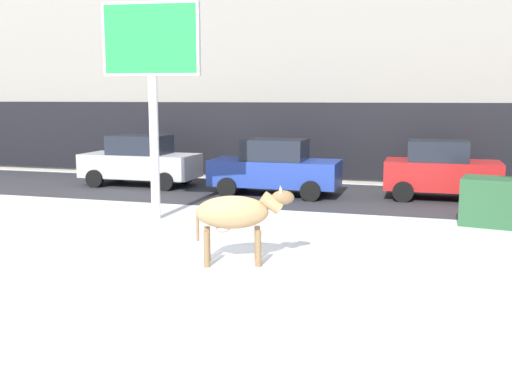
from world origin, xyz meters
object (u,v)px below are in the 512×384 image
billboard (152,53)px  pedestrian_near_billboard (150,155)px  car_blue_sedan (275,168)px  dumpster (497,202)px  car_silver_sedan (140,161)px  car_red_hatchback (441,170)px  cow_tan (236,214)px

billboard → pedestrian_near_billboard: size_ratio=3.21×
car_blue_sedan → dumpster: 7.20m
car_silver_sedan → pedestrian_near_billboard: car_silver_sedan is taller
car_red_hatchback → dumpster: (1.32, -3.65, -0.33)m
billboard → car_red_hatchback: billboard is taller
billboard → pedestrian_near_billboard: (-3.96, 7.64, -3.43)m
pedestrian_near_billboard → car_blue_sedan: bearing=-26.0°
car_silver_sedan → dumpster: 12.32m
billboard → pedestrian_near_billboard: bearing=117.4°
billboard → dumpster: billboard is taller
billboard → dumpster: bearing=11.4°
cow_tan → car_silver_sedan: (-6.59, 8.78, -0.09)m
billboard → car_blue_sedan: bearing=66.8°
pedestrian_near_billboard → car_silver_sedan: bearing=-71.7°
car_blue_sedan → dumpster: size_ratio=2.48×
cow_tan → car_blue_sedan: car_blue_sedan is taller
cow_tan → dumpster: bearing=44.9°
car_silver_sedan → cow_tan: bearing=-53.1°
car_red_hatchback → billboard: bearing=-143.4°
pedestrian_near_billboard → billboard: bearing=-62.6°
car_silver_sedan → billboard: bearing=-59.0°
pedestrian_near_billboard → dumpster: (12.53, -5.91, -0.28)m
cow_tan → car_blue_sedan: size_ratio=0.46×
dumpster → car_red_hatchback: bearing=109.9°
cow_tan → pedestrian_near_billboard: bearing=123.6°
car_red_hatchback → pedestrian_near_billboard: car_red_hatchback is taller
car_silver_sedan → pedestrian_near_billboard: size_ratio=2.44×
car_silver_sedan → car_red_hatchback: bearing=0.2°
cow_tan → dumpster: 7.34m
pedestrian_near_billboard → dumpster: 13.86m
dumpster → billboard: bearing=-168.6°
car_silver_sedan → car_blue_sedan: 5.26m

